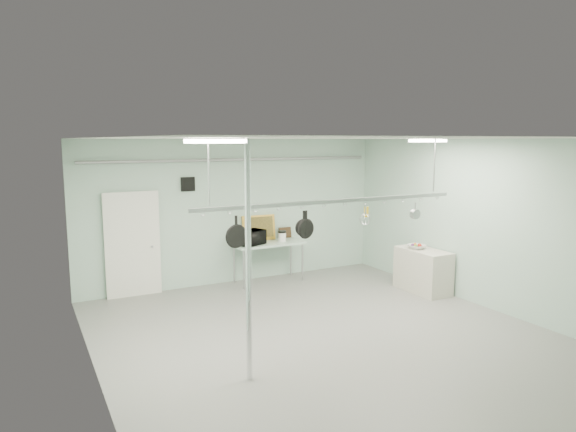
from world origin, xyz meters
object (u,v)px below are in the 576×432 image
fruit_bowl (416,247)px  prep_table (268,245)px  pot_rack (335,199)px  chrome_pole (248,263)px  skillet_right (304,223)px  skillet_mid (306,224)px  skillet_left (236,231)px  side_cabinet (423,271)px  coffee_canister (282,237)px  microwave (251,238)px

fruit_bowl → prep_table: bearing=140.1°
pot_rack → fruit_bowl: 3.38m
chrome_pole → skillet_right: 1.64m
skillet_right → skillet_mid: bearing=13.0°
skillet_left → skillet_right: bearing=-6.7°
side_cabinet → pot_rack: bearing=-159.6°
pot_rack → coffee_canister: bearing=77.5°
prep_table → microwave: bearing=-170.5°
pot_rack → coffee_canister: 3.54m
coffee_canister → chrome_pole: bearing=-122.3°
side_cabinet → microwave: microwave is taller
pot_rack → skillet_mid: (-0.53, 0.00, -0.36)m
prep_table → side_cabinet: 3.39m
chrome_pole → side_cabinet: size_ratio=2.67×
microwave → skillet_left: bearing=40.2°
chrome_pole → skillet_mid: size_ratio=7.30×
skillet_left → skillet_mid: 1.17m
chrome_pole → side_cabinet: 5.37m
prep_table → chrome_pole: bearing=-118.7°
microwave → fruit_bowl: 3.54m
coffee_canister → fruit_bowl: coffee_canister is taller
chrome_pole → prep_table: chrome_pole is taller
fruit_bowl → skillet_right: skillet_right is taller
skillet_left → skillet_right: size_ratio=1.19×
chrome_pole → fruit_bowl: (4.77, 2.13, -0.66)m
coffee_canister → pot_rack: bearing=-102.5°
chrome_pole → microwave: chrome_pole is taller
microwave → skillet_right: 3.37m
prep_table → fruit_bowl: (2.47, -2.07, 0.11)m
prep_table → side_cabinet: prep_table is taller
skillet_right → chrome_pole: bearing=-133.1°
prep_table → side_cabinet: size_ratio=1.33×
side_cabinet → coffee_canister: coffee_canister is taller
chrome_pole → microwave: bearing=65.9°
pot_rack → fruit_bowl: pot_rack is taller
skillet_mid → microwave: bearing=68.5°
microwave → skillet_mid: (-0.47, -3.22, 0.80)m
chrome_pole → skillet_mid: (1.37, 0.90, 0.27)m
prep_table → skillet_right: 3.60m
side_cabinet → pot_rack: pot_rack is taller
skillet_left → skillet_right: same height
coffee_canister → skillet_mid: bearing=-111.0°
side_cabinet → fruit_bowl: fruit_bowl is taller
microwave → fruit_bowl: microwave is taller
skillet_mid → skillet_right: bearing=166.9°
skillet_right → fruit_bowl: bearing=32.8°
side_cabinet → skillet_mid: (-3.48, -1.10, 1.42)m
coffee_canister → side_cabinet: bearing=-43.8°
pot_rack → skillet_right: bearing=180.0°
prep_table → microwave: size_ratio=2.75×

